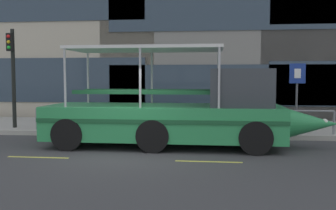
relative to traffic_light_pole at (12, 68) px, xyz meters
The scene contains 9 objects.
ground_plane 7.39m from the traffic_light_pole, 34.17° to the right, with size 120.00×120.00×0.00m, color #3D3D3F.
sidewalk 6.49m from the traffic_light_pole, 16.83° to the left, with size 32.00×4.80×0.18m, color #A8A59E.
curb_edge 6.30m from the traffic_light_pole, ahead, with size 32.00×0.18×0.18m, color #B2ADA3.
lane_centreline 7.90m from the traffic_light_pole, 39.97° to the right, with size 25.80×0.12×0.01m.
curb_guardrail 7.16m from the traffic_light_pole, ahead, with size 11.49×0.09×0.88m.
traffic_light_pole is the anchor object (origin of this frame).
parking_sign 11.44m from the traffic_light_pole, ahead, with size 0.60×0.12×2.61m.
duck_tour_boat 7.78m from the traffic_light_pole, 19.64° to the right, with size 9.49×2.57×3.24m.
pedestrian_near_bow 10.47m from the traffic_light_pole, ahead, with size 0.23×0.44×1.55m.
Camera 1 is at (2.53, -11.22, 2.26)m, focal length 41.43 mm.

